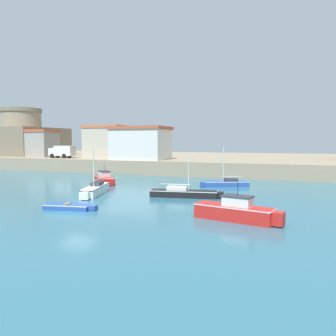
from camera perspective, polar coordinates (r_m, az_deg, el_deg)
The scene contains 13 objects.
ground_plane at distance 26.01m, azimuth -15.58°, elevation -7.20°, with size 200.00×200.00×0.00m, color #2D667A.
quay_seawall at distance 67.55m, azimuth 7.35°, elevation 1.16°, with size 120.00×40.00×2.20m, color gray.
sailboat_white_0 at distance 33.41m, azimuth -12.57°, elevation -3.65°, with size 3.03×6.72×4.82m.
sailboat_black_1 at distance 30.98m, azimuth 2.85°, elevation -4.35°, with size 7.00×2.36×4.31m.
sailboat_blue_2 at distance 38.60m, azimuth 10.06°, elevation -2.62°, with size 5.55×3.14×4.75m.
motorboat_red_3 at distance 22.45m, azimuth 11.76°, elevation -7.36°, with size 6.02×2.61×2.59m.
motorboat_red_4 at distance 41.65m, azimuth -11.05°, elevation -1.84°, with size 4.71×4.55×2.49m.
dinghy_blue_5 at distance 26.67m, azimuth -16.84°, elevation -6.44°, with size 4.26×1.84×0.49m.
fortress at distance 78.93m, azimuth -24.04°, elevation 4.77°, with size 14.95×14.95×10.11m.
harbor_shed_near_wharf at distance 54.54m, azimuth -4.73°, elevation 4.37°, with size 9.05×7.00×5.44m.
harbor_shed_mid_row at distance 60.12m, azimuth -10.85°, elevation 4.53°, with size 7.26×4.82×5.86m.
harbor_shed_far_end at distance 69.81m, azimuth -22.15°, elevation 4.04°, with size 8.75×4.78×5.25m.
truck_on_quay at distance 62.50m, azimuth -17.95°, elevation 2.80°, with size 4.57×2.74×2.20m.
Camera 1 is at (14.96, -20.60, 5.32)m, focal length 35.00 mm.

